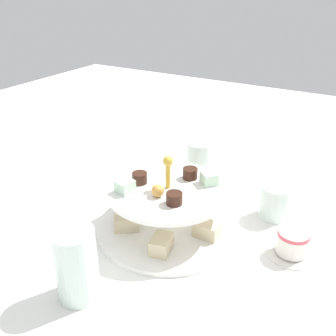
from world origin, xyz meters
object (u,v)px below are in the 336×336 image
object	(u,v)px
tiered_serving_stand	(168,211)
butter_knife_right	(248,331)
water_glass_short_left	(274,201)
teacup_with_saucer	(292,244)
water_glass_tall_right	(76,264)
butter_knife_left	(64,194)
water_glass_mid_back	(199,163)

from	to	relation	value
tiered_serving_stand	butter_knife_right	bearing A→B (deg)	144.96
water_glass_short_left	butter_knife_right	bearing A→B (deg)	100.36
butter_knife_right	teacup_with_saucer	bearing A→B (deg)	23.80
water_glass_short_left	tiered_serving_stand	bearing A→B (deg)	41.73
tiered_serving_stand	water_glass_tall_right	world-z (taller)	tiered_serving_stand
tiered_serving_stand	teacup_with_saucer	bearing A→B (deg)	-169.26
butter_knife_right	water_glass_tall_right	bearing A→B (deg)	130.48
water_glass_short_left	butter_knife_left	bearing A→B (deg)	19.69
water_glass_short_left	teacup_with_saucer	distance (m)	0.13
teacup_with_saucer	water_glass_tall_right	bearing A→B (deg)	45.32
butter_knife_left	water_glass_mid_back	xyz separation A→B (m)	(-0.25, -0.21, 0.05)
water_glass_tall_right	teacup_with_saucer	distance (m)	0.39
tiered_serving_stand	teacup_with_saucer	distance (m)	0.24
water_glass_short_left	teacup_with_saucer	world-z (taller)	water_glass_short_left
water_glass_mid_back	water_glass_tall_right	bearing A→B (deg)	90.03
teacup_with_saucer	water_glass_mid_back	xyz separation A→B (m)	(0.27, -0.16, 0.03)
water_glass_tall_right	butter_knife_right	size ratio (longest dim) A/B	0.74
water_glass_tall_right	water_glass_short_left	size ratio (longest dim) A/B	1.70
teacup_with_saucer	water_glass_mid_back	size ratio (longest dim) A/B	0.82
butter_knife_left	tiered_serving_stand	bearing A→B (deg)	95.89
water_glass_tall_right	water_glass_mid_back	distance (m)	0.43
water_glass_tall_right	teacup_with_saucer	xyz separation A→B (m)	(-0.27, -0.27, -0.04)
tiered_serving_stand	water_glass_mid_back	size ratio (longest dim) A/B	2.65
water_glass_tall_right	butter_knife_right	world-z (taller)	water_glass_tall_right
water_glass_tall_right	tiered_serving_stand	bearing A→B (deg)	-98.03
water_glass_short_left	butter_knife_left	xyz separation A→B (m)	(0.45, 0.16, -0.04)
water_glass_short_left	teacup_with_saucer	size ratio (longest dim) A/B	0.82
water_glass_tall_right	butter_knife_left	bearing A→B (deg)	-41.61
tiered_serving_stand	butter_knife_left	size ratio (longest dim) A/B	1.70
teacup_with_saucer	butter_knife_left	xyz separation A→B (m)	(0.52, 0.05, -0.02)
teacup_with_saucer	water_glass_mid_back	world-z (taller)	water_glass_mid_back
water_glass_mid_back	butter_knife_right	bearing A→B (deg)	125.61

